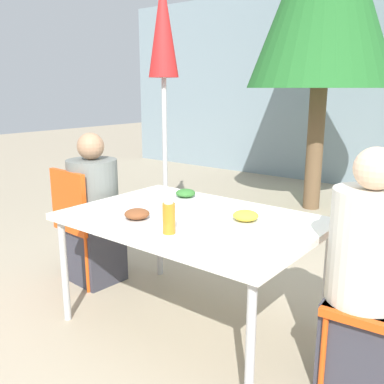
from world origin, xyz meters
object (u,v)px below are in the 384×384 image
at_px(bottle, 169,218).
at_px(chair_left, 82,217).
at_px(drinking_cup, 197,209).
at_px(closed_umbrella, 163,53).
at_px(person_left, 94,214).
at_px(salad_bowl, 206,206).
at_px(person_right, 364,281).
at_px(chair_right, 378,285).

bearing_deg(bottle, chair_left, 165.42).
height_order(bottle, drinking_cup, bottle).
height_order(chair_left, closed_umbrella, closed_umbrella).
relative_size(person_left, drinking_cup, 10.83).
distance_m(chair_left, bottle, 1.21).
bearing_deg(salad_bowl, person_left, -173.28).
xyz_separation_m(person_right, drinking_cup, (-0.95, -0.08, 0.20)).
xyz_separation_m(person_left, closed_umbrella, (-0.14, 0.96, 1.23)).
bearing_deg(drinking_cup, bottle, -80.39).
xyz_separation_m(chair_left, chair_right, (2.08, 0.18, 0.00)).
distance_m(person_right, bottle, 1.01).
xyz_separation_m(person_right, closed_umbrella, (-2.12, 0.94, 1.20)).
bearing_deg(chair_left, drinking_cup, 4.27).
bearing_deg(chair_left, closed_umbrella, 98.12).
xyz_separation_m(person_left, bottle, (1.08, -0.37, 0.27)).
bearing_deg(bottle, closed_umbrella, 132.49).
height_order(person_left, drinking_cup, person_left).
height_order(chair_right, drinking_cup, chair_right).
bearing_deg(drinking_cup, person_right, 4.78).
relative_size(bottle, salad_bowl, 1.22).
bearing_deg(person_right, person_left, -3.99).
distance_m(chair_right, bottle, 1.09).
height_order(chair_left, person_right, person_right).
xyz_separation_m(chair_right, person_right, (-0.04, -0.08, 0.04)).
height_order(person_right, bottle, person_right).
bearing_deg(person_right, closed_umbrella, -28.50).
bearing_deg(salad_bowl, drinking_cup, -69.02).
distance_m(closed_umbrella, bottle, 2.05).
xyz_separation_m(chair_right, salad_bowl, (-1.06, 0.01, 0.22)).
height_order(person_left, person_right, person_right).
xyz_separation_m(closed_umbrella, drinking_cup, (1.17, -1.02, -0.99)).
height_order(person_right, closed_umbrella, closed_umbrella).
distance_m(person_left, salad_bowl, 0.99).
distance_m(chair_right, closed_umbrella, 2.64).
distance_m(person_left, chair_right, 2.03).
height_order(person_right, salad_bowl, person_right).
relative_size(person_right, closed_umbrella, 0.50).
xyz_separation_m(bottle, drinking_cup, (-0.05, 0.31, -0.03)).
bearing_deg(chair_right, bottle, 22.25).
distance_m(chair_left, closed_umbrella, 1.62).
height_order(chair_left, salad_bowl, chair_left).
relative_size(closed_umbrella, drinking_cup, 22.77).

